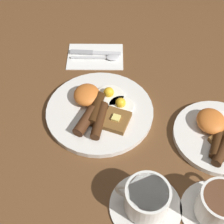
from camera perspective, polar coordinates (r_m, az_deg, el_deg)
ground_plane at (r=0.84m, az=-2.23°, el=-0.15°), size 3.00×3.00×0.00m
breakfast_plate_near at (r=0.83m, az=-2.37°, el=0.48°), size 0.29×0.29×0.05m
breakfast_plate_far at (r=0.82m, az=18.90°, el=-3.84°), size 0.23×0.23×0.05m
teacup_near at (r=0.68m, az=6.28°, el=-15.71°), size 0.16×0.16×0.07m
teacup_far at (r=0.70m, az=18.91°, el=-15.92°), size 0.15×0.15×0.08m
napkin at (r=1.01m, az=-3.06°, el=10.15°), size 0.13×0.18×0.01m
knife at (r=1.01m, az=-3.61°, el=10.80°), size 0.03×0.16×0.01m
spoon at (r=0.99m, az=-0.88°, el=9.97°), size 0.03×0.15×0.01m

